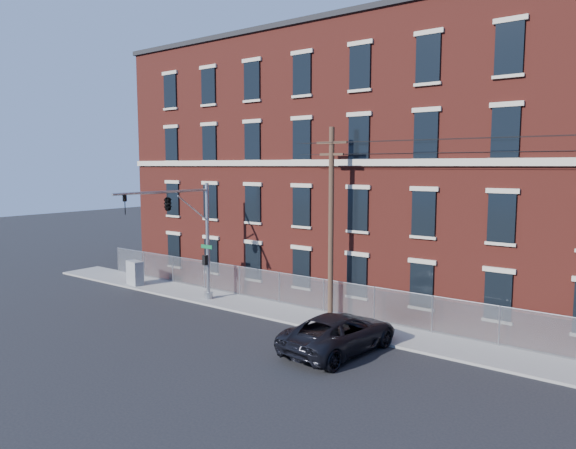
# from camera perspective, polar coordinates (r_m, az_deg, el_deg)

# --- Properties ---
(ground) EXTENTS (140.00, 140.00, 0.00)m
(ground) POSITION_cam_1_polar(r_m,az_deg,el_deg) (25.41, -6.23, -12.31)
(ground) COLOR black
(ground) RESTS_ON ground
(sidewalk) EXTENTS (65.00, 3.00, 0.12)m
(sidewalk) POSITION_cam_1_polar(r_m,az_deg,el_deg) (24.40, 24.73, -13.53)
(sidewalk) COLOR gray
(sidewalk) RESTS_ON ground
(mill_building) EXTENTS (55.30, 14.32, 16.30)m
(mill_building) POSITION_cam_1_polar(r_m,az_deg,el_deg) (31.83, 28.77, 5.65)
(mill_building) COLOR #5F1E16
(mill_building) RESTS_ON ground
(chain_link_fence) EXTENTS (59.06, 0.06, 1.85)m
(chain_link_fence) POSITION_cam_1_polar(r_m,az_deg,el_deg) (25.31, 25.46, -10.47)
(chain_link_fence) COLOR #A5A8AD
(chain_link_fence) RESTS_ON ground
(traffic_signal_mast) EXTENTS (0.90, 6.75, 7.00)m
(traffic_signal_mast) POSITION_cam_1_polar(r_m,az_deg,el_deg) (30.02, -11.93, 1.02)
(traffic_signal_mast) COLOR #9EA0A5
(traffic_signal_mast) RESTS_ON ground
(utility_pole_near) EXTENTS (1.80, 0.28, 10.00)m
(utility_pole_near) POSITION_cam_1_polar(r_m,az_deg,el_deg) (27.46, 4.71, 0.54)
(utility_pole_near) COLOR #483124
(utility_pole_near) RESTS_ON ground
(pickup_truck) EXTENTS (3.40, 6.28, 1.67)m
(pickup_truck) POSITION_cam_1_polar(r_m,az_deg,el_deg) (23.63, 5.64, -11.62)
(pickup_truck) COLOR black
(pickup_truck) RESTS_ON ground
(utility_cabinet) EXTENTS (1.39, 0.86, 1.62)m
(utility_cabinet) POSITION_cam_1_polar(r_m,az_deg,el_deg) (37.07, -16.31, -5.07)
(utility_cabinet) COLOR gray
(utility_cabinet) RESTS_ON sidewalk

